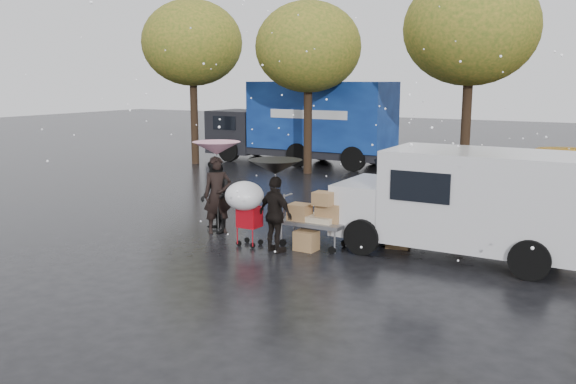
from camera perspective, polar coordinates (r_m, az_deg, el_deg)
The scene contains 14 objects.
ground at distance 13.59m, azimuth -4.90°, elevation -4.97°, with size 90.00×90.00×0.00m, color black.
person_pink at distance 14.53m, azimuth -6.61°, elevation -0.28°, with size 0.67×0.44×1.83m, color black.
person_middle at distance 14.58m, azimuth -6.78°, elevation -0.40°, with size 0.85×0.66×1.75m, color black.
person_black at distance 12.82m, azimuth -1.16°, elevation -2.12°, with size 0.96×0.40×1.63m, color black.
umbrella_pink at distance 14.36m, azimuth -6.70°, elevation 4.09°, with size 1.12×1.12×2.18m.
umbrella_black at distance 12.64m, azimuth -1.18°, elevation 2.35°, with size 1.13×1.13×1.98m.
vendor_cart at distance 13.22m, azimuth 2.74°, elevation -2.13°, with size 1.52×0.80×1.27m.
shopping_cart at distance 13.17m, azimuth -4.02°, elevation -0.70°, with size 0.84×0.84×1.46m.
white_van at distance 13.02m, azimuth 16.08°, elevation -0.79°, with size 4.91×2.18×2.20m.
blue_truck at distance 26.42m, azimuth 1.54°, elevation 6.51°, with size 8.30×2.60×3.50m.
box_ground_near at distance 13.10m, azimuth 1.72°, elevation -4.57°, with size 0.47×0.37×0.42m, color olive.
box_ground_far at distance 13.52m, azimuth 10.27°, elevation -4.33°, with size 0.50×0.39×0.39m, color olive.
yellow_taxi at distance 22.40m, azimuth 25.12°, elevation 2.17°, with size 1.76×4.38×1.49m, color yellow.
tree_row at distance 22.26m, azimuth 9.05°, elevation 14.03°, with size 21.60×4.40×7.12m.
Camera 1 is at (7.47, -10.76, 3.63)m, focal length 38.00 mm.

